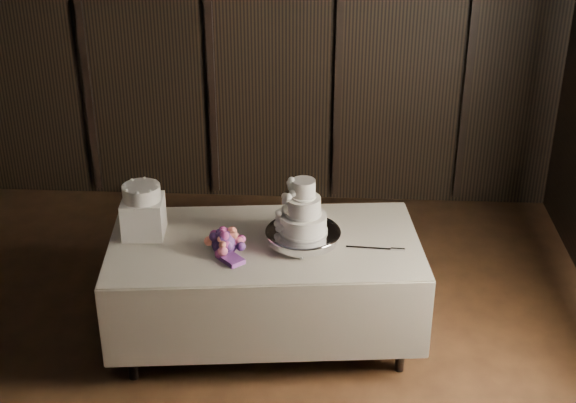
{
  "coord_description": "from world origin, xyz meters",
  "views": [
    {
      "loc": [
        1.06,
        -3.16,
        3.28
      ],
      "look_at": [
        0.8,
        1.29,
        1.05
      ],
      "focal_mm": 50.0,
      "sensor_mm": 36.0,
      "label": 1
    }
  ],
  "objects_px": {
    "display_table": "(265,287)",
    "bouquet": "(224,242)",
    "cake_stand": "(303,237)",
    "box_pedestal": "(144,217)",
    "small_cake": "(141,193)",
    "wedding_cake": "(299,212)"
  },
  "relations": [
    {
      "from": "display_table",
      "to": "box_pedestal",
      "type": "xyz_separation_m",
      "value": [
        -0.79,
        0.06,
        0.47
      ]
    },
    {
      "from": "display_table",
      "to": "small_cake",
      "type": "bearing_deg",
      "value": 169.86
    },
    {
      "from": "wedding_cake",
      "to": "bouquet",
      "type": "xyz_separation_m",
      "value": [
        -0.46,
        -0.1,
        -0.17
      ]
    },
    {
      "from": "display_table",
      "to": "bouquet",
      "type": "relative_size",
      "value": 5.32
    },
    {
      "from": "display_table",
      "to": "bouquet",
      "type": "xyz_separation_m",
      "value": [
        -0.24,
        -0.13,
        0.41
      ]
    },
    {
      "from": "cake_stand",
      "to": "bouquet",
      "type": "distance_m",
      "value": 0.5
    },
    {
      "from": "cake_stand",
      "to": "bouquet",
      "type": "bearing_deg",
      "value": -166.39
    },
    {
      "from": "wedding_cake",
      "to": "box_pedestal",
      "type": "distance_m",
      "value": 1.02
    },
    {
      "from": "display_table",
      "to": "small_cake",
      "type": "height_order",
      "value": "small_cake"
    },
    {
      "from": "bouquet",
      "to": "small_cake",
      "type": "height_order",
      "value": "small_cake"
    },
    {
      "from": "small_cake",
      "to": "wedding_cake",
      "type": "bearing_deg",
      "value": -4.83
    },
    {
      "from": "display_table",
      "to": "cake_stand",
      "type": "relative_size",
      "value": 4.32
    },
    {
      "from": "display_table",
      "to": "wedding_cake",
      "type": "height_order",
      "value": "wedding_cake"
    },
    {
      "from": "display_table",
      "to": "small_cake",
      "type": "distance_m",
      "value": 1.02
    },
    {
      "from": "cake_stand",
      "to": "display_table",
      "type": "bearing_deg",
      "value": 176.64
    },
    {
      "from": "small_cake",
      "to": "cake_stand",
      "type": "bearing_deg",
      "value": -3.89
    },
    {
      "from": "display_table",
      "to": "cake_stand",
      "type": "xyz_separation_m",
      "value": [
        0.25,
        -0.01,
        0.39
      ]
    },
    {
      "from": "display_table",
      "to": "small_cake",
      "type": "xyz_separation_m",
      "value": [
        -0.79,
        0.06,
        0.64
      ]
    },
    {
      "from": "wedding_cake",
      "to": "box_pedestal",
      "type": "relative_size",
      "value": 1.37
    },
    {
      "from": "bouquet",
      "to": "wedding_cake",
      "type": "bearing_deg",
      "value": 12.59
    },
    {
      "from": "cake_stand",
      "to": "small_cake",
      "type": "bearing_deg",
      "value": 176.11
    },
    {
      "from": "cake_stand",
      "to": "box_pedestal",
      "type": "relative_size",
      "value": 1.86
    }
  ]
}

